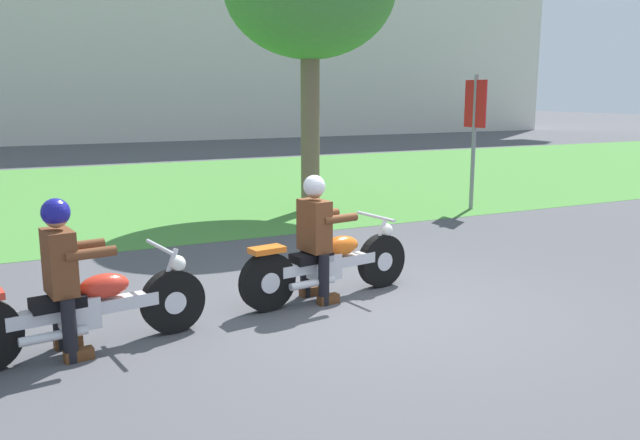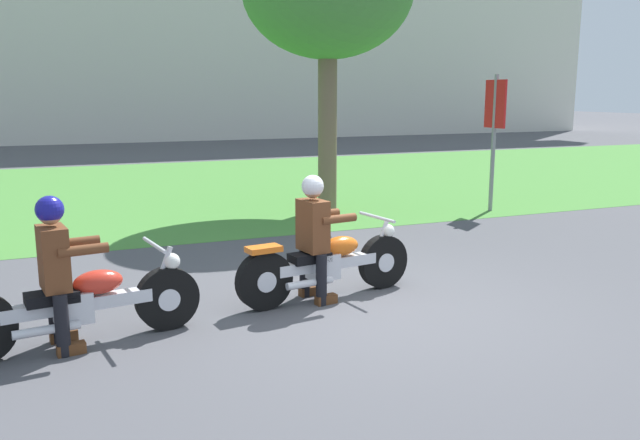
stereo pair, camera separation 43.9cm
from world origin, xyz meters
The scene contains 7 objects.
ground centered at (0.00, 0.00, 0.00)m, with size 120.00×120.00×0.00m, color #4C4C51.
grass_verge centered at (0.00, 9.80, 0.00)m, with size 60.00×12.00×0.01m, color #478438.
motorcycle_lead centered at (-0.33, 0.57, 0.39)m, with size 2.16×0.69×0.87m.
rider_lead centered at (-0.50, 0.55, 0.81)m, with size 0.59×0.51×1.39m.
motorcycle_follow centered at (-2.94, 0.14, 0.38)m, with size 2.23×0.70×0.86m.
rider_follow centered at (-3.10, 0.12, 0.81)m, with size 0.59×0.51×1.39m.
sign_banner centered at (4.76, 4.43, 1.72)m, with size 0.08×0.60×2.60m.
Camera 1 is at (-3.47, -5.65, 2.24)m, focal length 36.49 mm.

